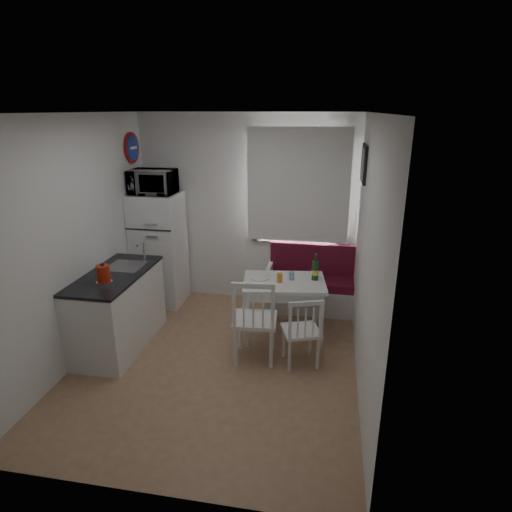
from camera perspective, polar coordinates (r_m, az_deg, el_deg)
The scene contains 22 objects.
floor at distance 4.87m, azimuth -5.20°, elevation -13.78°, with size 3.00×3.50×0.02m, color #8E6C4C.
ceiling at distance 4.10m, azimuth -6.33°, elevation 18.46°, with size 3.00×3.50×0.02m, color white.
wall_back at distance 5.95m, azimuth -1.19°, elevation 6.08°, with size 3.00×0.02×2.60m, color white.
wall_front at distance 2.80m, azimuth -15.45°, elevation -10.14°, with size 3.00×0.02×2.60m, color white.
wall_left at distance 4.92m, azimuth -22.79°, elevation 1.79°, with size 0.02×3.50×2.60m, color white.
wall_right at distance 4.17m, azimuth 14.55°, elevation -0.23°, with size 0.02×3.50×2.60m, color white.
window at distance 5.76m, azimuth 5.65°, elevation 8.86°, with size 1.22×0.06×1.47m, color white.
curtain at distance 5.69m, azimuth 5.61°, elevation 9.24°, with size 1.35×0.02×1.50m, color white.
kitchen_counter at distance 5.19m, azimuth -17.88°, elevation -6.77°, with size 0.62×1.32×1.16m.
wall_sign at distance 6.00m, azimuth -16.15°, elevation 13.69°, with size 0.40×0.40×0.03m, color #193899.
picture_frame at distance 5.08m, azimuth 14.15°, elevation 11.88°, with size 0.04×0.52×0.42m, color black.
bench at distance 5.93m, azimuth 7.49°, elevation -4.35°, with size 1.25×0.48×0.90m.
dining_table at distance 5.08m, azimuth 3.78°, elevation -4.16°, with size 1.04×0.79×0.72m.
chair_left at distance 4.52m, azimuth -0.37°, elevation -7.57°, with size 0.50×0.48×0.53m.
chair_right at distance 4.53m, azimuth 5.98°, elevation -9.17°, with size 0.47×0.47×0.43m.
fridge at distance 6.11m, azimuth -12.74°, elevation 0.91°, with size 0.63×0.63×1.57m, color white.
microwave at distance 5.84m, azimuth -13.60°, elevation 9.58°, with size 0.58×0.39×0.32m, color white.
kettle at distance 4.71m, azimuth -19.69°, elevation -2.27°, with size 0.17×0.17×0.22m, color #A3200D.
wine_bottle at distance 5.06m, azimuth 7.91°, elevation -1.44°, with size 0.08×0.08×0.32m, color #164720, non-canonical shape.
drinking_glass_orange at distance 4.99m, azimuth 3.18°, elevation -2.92°, with size 0.07×0.07×0.11m, color orange.
drinking_glass_blue at distance 5.07m, azimuth 4.78°, elevation -2.64°, with size 0.06×0.06×0.10m, color #71A7C1.
plate at distance 5.10m, azimuth 0.48°, elevation -2.93°, with size 0.22×0.22×0.02m, color white.
Camera 1 is at (1.13, -3.94, 2.63)m, focal length 30.00 mm.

